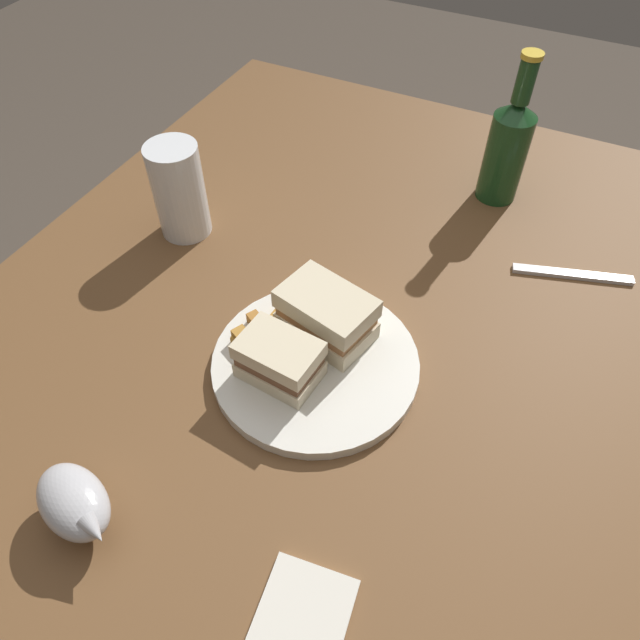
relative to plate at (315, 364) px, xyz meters
name	(u,v)px	position (x,y,z in m)	size (l,w,h in m)	color
ground_plane	(322,512)	(0.11, 0.04, -0.75)	(6.00, 6.00, 0.00)	#4C4238
dining_table	(323,433)	(0.11, 0.04, -0.38)	(1.26, 0.99, 0.75)	brown
plate	(315,364)	(0.00, 0.00, 0.00)	(0.28, 0.28, 0.02)	silver
sandwich_half_left	(326,315)	(0.05, 0.01, 0.04)	(0.11, 0.14, 0.07)	beige
sandwich_half_right	(279,360)	(-0.04, 0.03, 0.04)	(0.08, 0.11, 0.06)	beige
potato_wedge_front	(259,324)	(0.02, 0.09, 0.02)	(0.04, 0.02, 0.02)	#AD702D
potato_wedge_middle	(313,307)	(0.08, 0.04, 0.02)	(0.04, 0.02, 0.02)	#B77F33
potato_wedge_back	(246,342)	(-0.02, 0.09, 0.02)	(0.04, 0.02, 0.02)	#B77F33
potato_wedge_left_edge	(289,323)	(0.04, 0.06, 0.02)	(0.06, 0.02, 0.01)	#B77F33
potato_wedge_right_edge	(249,342)	(-0.02, 0.09, 0.02)	(0.05, 0.02, 0.01)	gold
pint_glass	(180,196)	(0.16, 0.32, 0.06)	(0.08, 0.08, 0.16)	white
gravy_boat	(75,503)	(-0.30, 0.14, 0.03)	(0.10, 0.12, 0.06)	#B7B7BC
cider_bottle	(508,147)	(0.48, -0.12, 0.09)	(0.07, 0.07, 0.25)	#19421E
napkin	(301,621)	(-0.29, -0.13, 0.00)	(0.11, 0.09, 0.01)	silver
fork	(572,274)	(0.33, -0.28, 0.00)	(0.18, 0.02, 0.01)	silver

